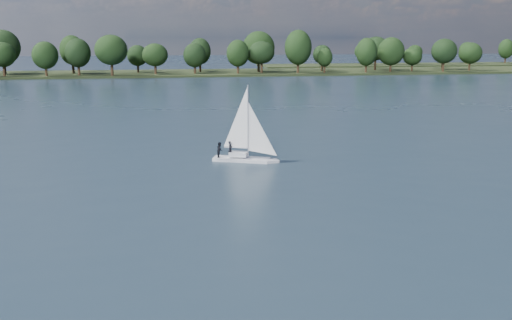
# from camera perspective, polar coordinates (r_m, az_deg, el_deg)

# --- Properties ---
(ground) EXTENTS (700.00, 700.00, 0.00)m
(ground) POSITION_cam_1_polar(r_m,az_deg,el_deg) (110.91, -9.68, 4.89)
(ground) COLOR #233342
(ground) RESTS_ON ground
(far_shore) EXTENTS (660.00, 40.00, 1.50)m
(far_shore) POSITION_cam_1_polar(r_m,az_deg,el_deg) (222.49, -9.99, 8.44)
(far_shore) COLOR black
(far_shore) RESTS_ON ground
(far_shore_back) EXTENTS (220.00, 30.00, 1.40)m
(far_shore_back) POSITION_cam_1_polar(r_m,az_deg,el_deg) (314.55, 20.92, 8.87)
(far_shore_back) COLOR black
(far_shore_back) RESTS_ON ground
(sailboat) EXTENTS (7.06, 4.42, 9.02)m
(sailboat) POSITION_cam_1_polar(r_m,az_deg,el_deg) (63.90, -1.43, 2.08)
(sailboat) COLOR silver
(sailboat) RESTS_ON ground
(treeline) EXTENTS (562.24, 74.08, 17.92)m
(treeline) POSITION_cam_1_polar(r_m,az_deg,el_deg) (217.48, -10.94, 10.45)
(treeline) COLOR black
(treeline) RESTS_ON ground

